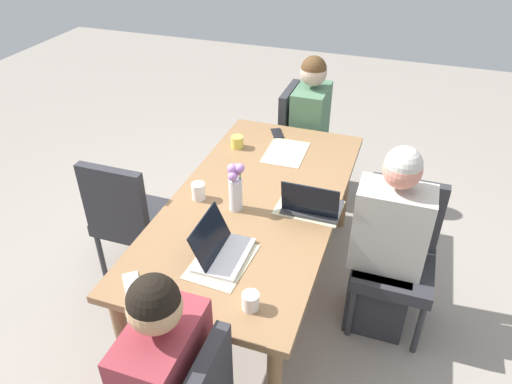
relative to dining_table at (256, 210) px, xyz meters
The scene contains 18 objects.
ground_plane 0.66m from the dining_table, ahead, with size 10.00×10.00×0.00m, color gray.
dining_table is the anchor object (origin of this frame).
chair_head_right_left_mid 1.30m from the dining_table, ahead, with size 0.44×0.44×0.90m.
person_head_right_left_mid 1.24m from the dining_table, ahead, with size 0.40×0.36×1.19m.
chair_near_left_far 0.85m from the dining_table, 82.60° to the right, with size 0.44×0.44×0.90m.
person_near_left_far 0.78m from the dining_table, 87.57° to the right, with size 0.36×0.40×1.19m.
chair_far_right_near 0.85m from the dining_table, 96.48° to the left, with size 0.44×0.44×0.90m.
flower_vase 0.27m from the dining_table, 147.89° to the left, with size 0.11×0.09×0.29m.
placemat_head_left_left_near 0.56m from the dining_table, behind, with size 0.36×0.26×0.00m, color beige.
placemat_head_right_left_mid 0.59m from the dining_table, ahead, with size 0.36×0.26×0.00m, color beige.
placemat_near_left_far 0.32m from the dining_table, 87.30° to the right, with size 0.36×0.26×0.00m, color beige.
laptop_head_left_left_near 0.53m from the dining_table, behind, with size 0.32×0.22×0.20m.
laptop_near_left_far 0.35m from the dining_table, 92.55° to the right, with size 0.22×0.32×0.21m.
coffee_mug_near_left 0.35m from the dining_table, 107.61° to the left, with size 0.08×0.08×0.10m, color white.
coffee_mug_near_right 0.65m from the dining_table, 30.58° to the left, with size 0.09×0.09×0.08m, color #DBC64C.
coffee_mug_centre_left 0.83m from the dining_table, 162.69° to the right, with size 0.08×0.08×0.08m, color white.
phone_black 0.84m from the dining_table, ahead, with size 0.15×0.07×0.01m, color black.
phone_silver 0.89m from the dining_table, 159.13° to the left, with size 0.15×0.07×0.01m, color silver.
Camera 1 is at (-2.16, -0.74, 2.33)m, focal length 33.84 mm.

